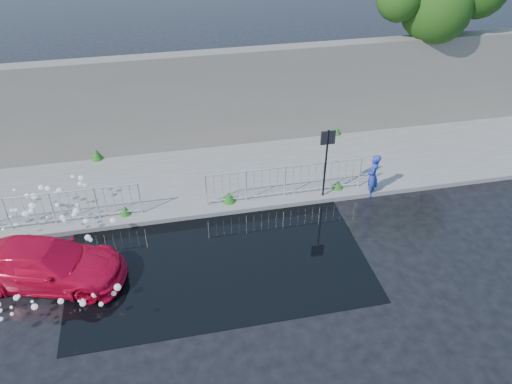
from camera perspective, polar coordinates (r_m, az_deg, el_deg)
The scene contains 13 objects.
ground at distance 13.21m, azimuth -5.90°, elevation -10.76°, with size 90.00×90.00×0.00m, color black.
pavement at distance 17.04m, azimuth -7.96°, elevation 1.37°, with size 30.00×4.00×0.15m, color slate.
curb at distance 15.40m, azimuth -7.27°, elevation -2.65°, with size 30.00×0.25×0.16m, color slate.
retaining_wall at distance 18.08m, azimuth -9.08°, elevation 10.00°, with size 30.00×0.60×3.50m, color #6C685B.
puddle at distance 13.95m, azimuth -4.35°, elevation -7.57°, with size 8.00×5.00×0.01m, color black.
sign_post at distance 15.30m, azimuth 8.07°, elevation 4.44°, with size 0.45×0.06×2.50m.
tree at distance 20.13m, azimuth 20.71°, elevation 19.68°, with size 4.86×2.55×6.25m.
railing_left at distance 15.67m, azimuth -22.26°, elevation -1.65°, with size 5.05×0.05×1.10m.
railing_right at distance 15.70m, azimuth 3.35°, elevation 1.36°, with size 5.05×0.05×1.10m.
weeds at distance 16.54m, azimuth -9.46°, elevation 1.10°, with size 12.17×3.93×0.40m.
water_spray at distance 14.76m, azimuth -22.83°, elevation -4.49°, with size 3.73×5.58×1.10m.
red_car at distance 13.99m, azimuth -22.88°, elevation -7.58°, with size 1.64×4.03×1.17m, color red.
person at distance 16.29m, azimuth 13.20°, elevation 1.81°, with size 0.54×0.36×1.49m, color #233AB1.
Camera 1 is at (-0.57, -9.23, 9.43)m, focal length 35.00 mm.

